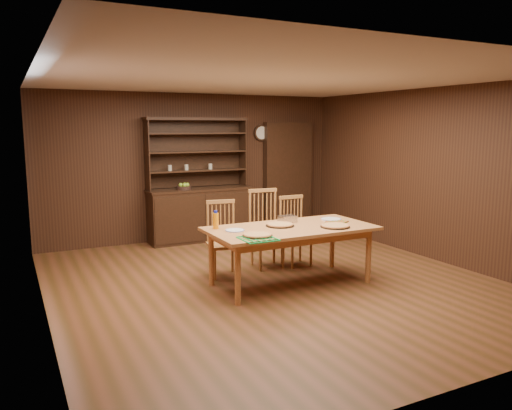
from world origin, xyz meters
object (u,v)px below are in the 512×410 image
dining_table (291,232)px  chair_right (294,228)px  chair_center (265,225)px  chair_left (222,236)px  juice_bottle (216,220)px  china_hutch (199,207)px

dining_table → chair_right: chair_right is taller
chair_center → chair_left: bearing=-164.4°
dining_table → juice_bottle: size_ratio=9.24×
china_hutch → juice_bottle: 2.69m
chair_right → chair_left: bearing=-178.7°
chair_left → juice_bottle: 0.61m
chair_right → juice_bottle: (-1.43, -0.47, 0.32)m
china_hutch → dining_table: bearing=-86.7°
chair_center → chair_right: 0.44m
china_hutch → chair_left: bearing=-102.0°
dining_table → juice_bottle: (-0.90, 0.33, 0.18)m
dining_table → chair_right: bearing=56.4°
china_hutch → juice_bottle: (-0.73, -2.57, 0.26)m
china_hutch → chair_right: 2.21m
dining_table → china_hutch: bearing=93.3°
china_hutch → chair_left: (-0.45, -2.12, -0.05)m
dining_table → juice_bottle: 0.97m
chair_center → chair_right: size_ratio=1.11×
china_hutch → dining_table: size_ratio=1.02×
dining_table → chair_left: size_ratio=2.07×
china_hutch → chair_center: bearing=-82.1°
dining_table → chair_left: 1.01m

